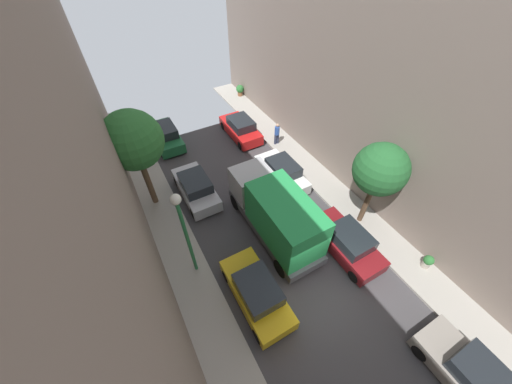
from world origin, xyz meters
The scene contains 17 objects.
ground centered at (0.00, 0.00, 0.00)m, with size 32.00×32.00×0.00m, color #423F42.
sidewalk_left centered at (-5.00, 0.00, 0.07)m, with size 2.00×44.00×0.15m, color #A8A399.
sidewalk_right centered at (5.00, 0.00, 0.07)m, with size 2.00×44.00×0.15m, color #A8A399.
parked_car_left_2 centered at (-2.70, 1.30, 0.72)m, with size 1.78×4.20×1.57m.
parked_car_left_3 centered at (-2.70, 8.96, 0.72)m, with size 1.78×4.20×1.57m.
parked_car_left_4 centered at (-2.70, 15.36, 0.72)m, with size 1.78×4.20×1.57m.
parked_car_right_1 centered at (2.70, -5.54, 0.72)m, with size 1.78×4.20×1.57m.
parked_car_right_2 centered at (2.70, 1.35, 0.72)m, with size 1.78×4.20×1.57m.
parked_car_right_3 centered at (2.70, 7.54, 0.72)m, with size 1.78×4.20×1.57m.
parked_car_right_4 centered at (2.70, 13.43, 0.72)m, with size 1.78×4.20×1.57m.
delivery_truck centered at (0.00, 4.09, 1.79)m, with size 2.26×6.60×3.38m.
pedestrian centered at (4.54, 11.07, 1.07)m, with size 0.40×0.36×1.72m.
street_tree_0 centered at (-5.15, 9.66, 4.64)m, with size 3.11×3.11×6.08m.
street_tree_1 centered at (4.79, 2.42, 3.98)m, with size 2.66×2.66×5.19m.
potted_plant_1 centered at (5.52, -1.42, 0.58)m, with size 0.49×0.49×0.80m.
potted_plant_2 centered at (5.62, 19.28, 0.72)m, with size 0.71×0.71×1.01m.
lamp_post centered at (-4.60, 4.10, 3.68)m, with size 0.44×0.44×5.34m.
Camera 1 is at (-5.43, -3.49, 12.93)m, focal length 19.63 mm.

